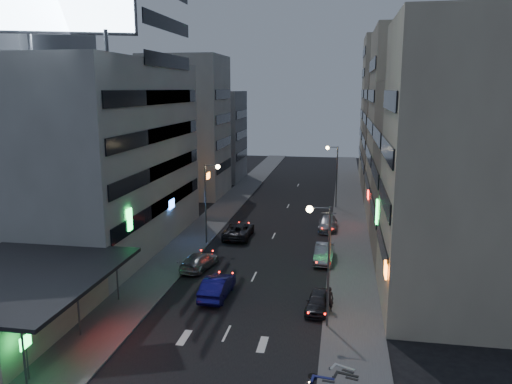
% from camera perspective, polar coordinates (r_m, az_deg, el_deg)
% --- Properties ---
extents(ground, '(180.00, 180.00, 0.00)m').
position_cam_1_polar(ground, '(29.84, -5.25, -19.30)').
color(ground, black).
rests_on(ground, ground).
extents(sidewalk_left, '(4.00, 120.00, 0.12)m').
position_cam_1_polar(sidewalk_left, '(58.67, -5.19, -3.46)').
color(sidewalk_left, '#4C4C4F').
rests_on(sidewalk_left, ground).
extents(sidewalk_right, '(4.00, 120.00, 0.12)m').
position_cam_1_polar(sidewalk_right, '(56.75, 10.65, -4.14)').
color(sidewalk_right, '#4C4C4F').
rests_on(sidewalk_right, ground).
extents(food_court, '(11.00, 13.00, 3.88)m').
position_cam_1_polar(food_court, '(36.35, -26.52, -11.16)').
color(food_court, '#BFB396').
rests_on(food_court, ground).
extents(white_building, '(14.00, 24.00, 18.00)m').
position_cam_1_polar(white_building, '(51.04, -18.18, 3.97)').
color(white_building, '#AEAFAA').
rests_on(white_building, ground).
extents(grey_tower, '(10.00, 14.00, 34.00)m').
position_cam_1_polar(grey_tower, '(57.93, -25.35, 12.24)').
color(grey_tower, gray).
rests_on(grey_tower, ground).
extents(shophouse_near, '(10.00, 11.00, 20.00)m').
position_cam_1_polar(shophouse_near, '(36.46, 22.61, 2.36)').
color(shophouse_near, '#BFB396').
rests_on(shophouse_near, ground).
extents(shophouse_mid, '(11.00, 12.00, 16.00)m').
position_cam_1_polar(shophouse_mid, '(47.99, 20.09, 2.18)').
color(shophouse_mid, gray).
rests_on(shophouse_mid, ground).
extents(shophouse_far, '(10.00, 14.00, 22.00)m').
position_cam_1_polar(shophouse_far, '(60.35, 17.70, 7.02)').
color(shophouse_far, '#BFB396').
rests_on(shophouse_far, ground).
extents(far_left_a, '(11.00, 10.00, 20.00)m').
position_cam_1_polar(far_left_a, '(73.36, -7.99, 7.40)').
color(far_left_a, '#AEAFAA').
rests_on(far_left_a, ground).
extents(far_left_b, '(12.00, 10.00, 15.00)m').
position_cam_1_polar(far_left_b, '(86.12, -5.61, 6.41)').
color(far_left_b, gray).
rests_on(far_left_b, ground).
extents(far_right_a, '(11.00, 12.00, 18.00)m').
position_cam_1_polar(far_right_a, '(75.40, 16.50, 6.39)').
color(far_right_a, gray).
rests_on(far_right_a, ground).
extents(far_right_b, '(12.00, 12.00, 24.00)m').
position_cam_1_polar(far_right_b, '(89.17, 15.94, 9.10)').
color(far_right_b, '#BFB396').
rests_on(far_right_b, ground).
extents(street_lamp_right_near, '(1.60, 0.44, 8.02)m').
position_cam_1_polar(street_lamp_right_near, '(32.24, 7.66, -6.44)').
color(street_lamp_right_near, '#595B60').
rests_on(street_lamp_right_near, sidewalk_right).
extents(street_lamp_left, '(1.60, 0.44, 8.02)m').
position_cam_1_polar(street_lamp_left, '(49.39, -5.36, -0.01)').
color(street_lamp_left, '#595B60').
rests_on(street_lamp_left, sidewalk_left).
extents(street_lamp_right_far, '(1.60, 0.44, 8.02)m').
position_cam_1_polar(street_lamp_right_far, '(65.42, 8.90, 2.78)').
color(street_lamp_right_far, '#595B60').
rests_on(street_lamp_right_far, sidewalk_right).
extents(parked_car_right_near, '(1.89, 3.99, 1.32)m').
position_cam_1_polar(parked_car_right_near, '(36.21, 7.13, -12.33)').
color(parked_car_right_near, '#28282D').
rests_on(parked_car_right_near, ground).
extents(parked_car_right_mid, '(1.76, 4.74, 1.55)m').
position_cam_1_polar(parked_car_right_mid, '(45.82, 7.79, -6.96)').
color(parked_car_right_mid, '#929399').
rests_on(parked_car_right_mid, ground).
extents(parked_car_left, '(2.75, 5.81, 1.60)m').
position_cam_1_polar(parked_car_left, '(52.57, -1.99, -4.37)').
color(parked_car_left, '#27272C').
rests_on(parked_car_left, ground).
extents(parked_car_right_far, '(2.03, 4.98, 1.44)m').
position_cam_1_polar(parked_car_right_far, '(55.92, 8.22, -3.59)').
color(parked_car_right_far, gray).
rests_on(parked_car_right_far, ground).
extents(road_car_blue, '(1.84, 4.98, 1.63)m').
position_cam_1_polar(road_car_blue, '(38.18, -4.46, -10.71)').
color(road_car_blue, navy).
rests_on(road_car_blue, ground).
extents(road_car_silver, '(2.84, 5.14, 1.41)m').
position_cam_1_polar(road_car_silver, '(43.92, -6.49, -7.85)').
color(road_car_silver, '#AEB2B7').
rests_on(road_car_silver, ground).
extents(person, '(0.66, 0.44, 1.79)m').
position_cam_1_polar(person, '(35.86, 8.34, -11.99)').
color(person, black).
rests_on(person, sidewalk_right).
extents(scooter_blue, '(0.84, 1.89, 1.12)m').
position_cam_1_polar(scooter_blue, '(28.57, 9.09, -19.34)').
color(scooter_blue, navy).
rests_on(scooter_blue, sidewalk_right).
extents(scooter_black_b, '(1.09, 1.99, 1.16)m').
position_cam_1_polar(scooter_black_b, '(28.96, 11.79, -18.94)').
color(scooter_black_b, black).
rests_on(scooter_black_b, sidewalk_right).
extents(scooter_silver_b, '(1.32, 1.98, 1.15)m').
position_cam_1_polar(scooter_silver_b, '(29.49, 11.42, -18.34)').
color(scooter_silver_b, '#B0B4B8').
rests_on(scooter_silver_b, sidewalk_right).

